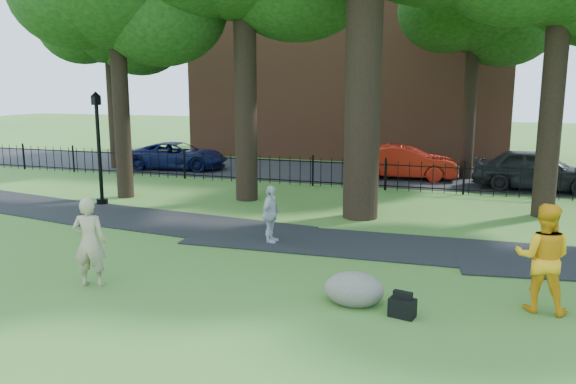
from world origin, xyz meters
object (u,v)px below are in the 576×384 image
(man, at_px, (543,258))
(boulder, at_px, (354,287))
(red_sedan, at_px, (404,162))
(woman, at_px, (90,242))
(lamppost, at_px, (99,150))

(man, xyz_separation_m, boulder, (-3.32, -0.75, -0.68))
(boulder, height_order, red_sedan, red_sedan)
(man, relative_size, boulder, 1.77)
(woman, bearing_deg, boulder, 172.62)
(boulder, xyz_separation_m, lamppost, (-10.28, 6.18, 1.59))
(woman, distance_m, red_sedan, 16.51)
(man, relative_size, lamppost, 0.52)
(man, distance_m, boulder, 3.47)
(lamppost, xyz_separation_m, red_sedan, (9.35, 8.95, -1.17))
(man, distance_m, lamppost, 14.68)
(lamppost, bearing_deg, red_sedan, 62.16)
(boulder, relative_size, lamppost, 0.29)
(woman, relative_size, boulder, 1.64)
(woman, height_order, man, man)
(red_sedan, bearing_deg, lamppost, 128.71)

